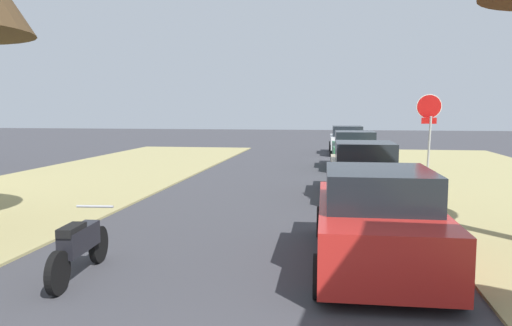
% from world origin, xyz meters
% --- Properties ---
extents(stop_sign_far, '(0.81, 0.53, 2.95)m').
position_xyz_m(stop_sign_far, '(4.70, 15.62, 2.17)').
color(stop_sign_far, '#9EA0A5').
rests_on(stop_sign_far, grass_verge_right).
extents(parked_sedan_red, '(2.01, 4.43, 1.57)m').
position_xyz_m(parked_sedan_red, '(2.30, 6.47, 0.72)').
color(parked_sedan_red, red).
rests_on(parked_sedan_red, ground).
extents(parked_sedan_tan, '(2.01, 4.43, 1.57)m').
position_xyz_m(parked_sedan_tan, '(2.47, 13.00, 0.72)').
color(parked_sedan_tan, tan).
rests_on(parked_sedan_tan, ground).
extents(parked_sedan_green, '(2.01, 4.43, 1.57)m').
position_xyz_m(parked_sedan_green, '(2.48, 20.13, 0.72)').
color(parked_sedan_green, '#28663D').
rests_on(parked_sedan_green, ground).
extents(parked_sedan_white, '(2.01, 4.43, 1.57)m').
position_xyz_m(parked_sedan_white, '(2.35, 27.03, 0.72)').
color(parked_sedan_white, white).
rests_on(parked_sedan_white, ground).
extents(parked_motorcycle, '(0.60, 2.05, 0.97)m').
position_xyz_m(parked_motorcycle, '(-2.11, 5.17, 0.48)').
color(parked_motorcycle, black).
rests_on(parked_motorcycle, ground).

